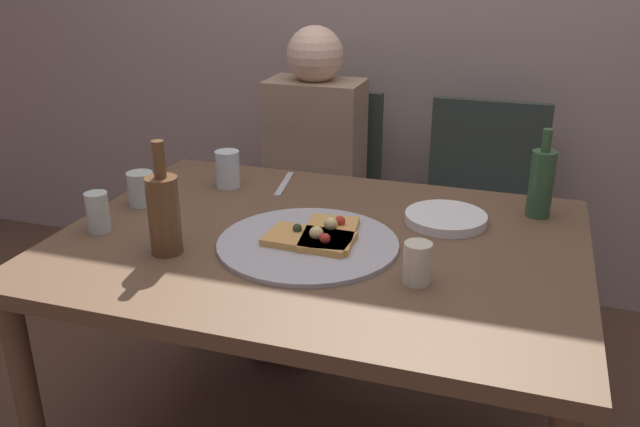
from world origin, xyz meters
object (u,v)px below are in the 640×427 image
chair_right (481,208)px  plate_stack (446,218)px  pizza_slice_last (310,238)px  tumbler_far (98,212)px  tumbler_near (417,263)px  guest_in_sweater (308,171)px  pizza_tray (308,243)px  beer_bottle (541,182)px  short_glass (141,189)px  pizza_slice_extra (330,233)px  wine_glass (228,169)px  wine_bottle (164,212)px  chair_left (320,190)px  table_knife (284,184)px  dining_table (319,264)px

chair_right → plate_stack: bearing=86.1°
pizza_slice_last → tumbler_far: bearing=-172.3°
tumbler_far → plate_stack: (0.88, 0.34, -0.04)m
tumbler_near → guest_in_sweater: 1.09m
pizza_tray → plate_stack: (0.31, 0.26, 0.01)m
beer_bottle → tumbler_far: bearing=-156.8°
tumbler_far → short_glass: 0.21m
pizza_slice_extra → wine_glass: bearing=145.0°
wine_bottle → guest_in_sweater: (0.04, 0.95, -0.19)m
tumbler_far → pizza_tray: bearing=8.4°
pizza_slice_last → chair_left: size_ratio=0.25×
wine_bottle → guest_in_sweater: 0.97m
pizza_slice_last → wine_glass: size_ratio=1.93×
chair_left → wine_glass: bearing=80.2°
chair_right → wine_bottle: bearing=58.3°
wine_bottle → chair_left: wine_bottle is taller
short_glass → chair_left: size_ratio=0.11×
wine_bottle → beer_bottle: wine_bottle is taller
tumbler_far → table_knife: 0.60m
chair_right → guest_in_sweater: guest_in_sweater is taller
plate_stack → guest_in_sweater: guest_in_sweater is taller
pizza_slice_extra → table_knife: (-0.27, 0.37, -0.02)m
chair_left → guest_in_sweater: 0.20m
short_glass → table_knife: bearing=40.6°
pizza_slice_last → wine_bottle: bearing=-157.0°
chair_left → dining_table: bearing=107.9°
table_knife → wine_bottle: bearing=160.7°
wine_glass → chair_right: size_ratio=0.13×
pizza_tray → short_glass: bearing=167.6°
chair_left → guest_in_sweater: bearing=90.0°
tumbler_far → table_knife: bearing=55.6°
wine_glass → guest_in_sweater: bearing=77.1°
plate_stack → pizza_tray: bearing=-140.2°
pizza_slice_extra → tumbler_far: 0.62m
short_glass → tumbler_far: bearing=-90.5°
pizza_slice_extra → table_knife: pizza_slice_extra is taller
pizza_slice_last → plate_stack: size_ratio=1.00×
pizza_tray → tumbler_far: 0.57m
pizza_slice_extra → chair_left: (-0.32, 0.91, -0.24)m
wine_bottle → short_glass: (-0.24, 0.27, -0.06)m
pizza_tray → beer_bottle: beer_bottle is taller
pizza_tray → tumbler_near: size_ratio=4.77×
beer_bottle → plate_stack: size_ratio=1.12×
dining_table → plate_stack: plate_stack is taller
pizza_slice_last → pizza_slice_extra: (0.04, 0.05, 0.00)m
wine_bottle → short_glass: 0.36m
dining_table → pizza_slice_extra: size_ratio=5.77×
pizza_tray → beer_bottle: bearing=35.5°
wine_bottle → table_knife: 0.58m
dining_table → wine_bottle: size_ratio=4.71×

